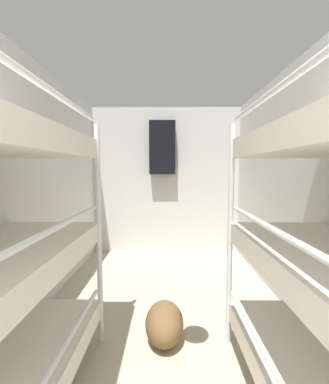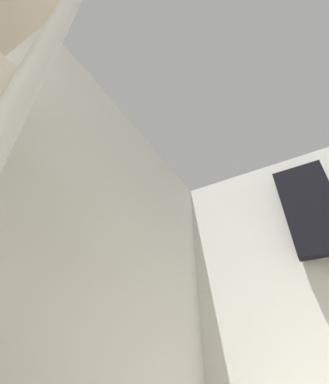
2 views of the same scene
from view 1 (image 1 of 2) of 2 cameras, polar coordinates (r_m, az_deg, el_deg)
name	(u,v)px [view 1 (image 1 of 2)]	position (r m, az deg, el deg)	size (l,w,h in m)	color
wall_left	(6,193)	(2.49, -31.81, -0.21)	(0.06, 4.95, 2.53)	silver
wall_right	(325,193)	(2.47, 32.09, -0.26)	(0.06, 4.95, 2.53)	silver
wall_back	(166,181)	(4.54, 0.29, 2.53)	(2.68, 0.06, 2.53)	silver
duffel_bag	(164,323)	(2.44, -0.12, -27.09)	(0.32, 0.48, 0.32)	brown
hanging_coat	(162,148)	(4.41, -0.50, 9.83)	(0.44, 0.12, 0.90)	black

